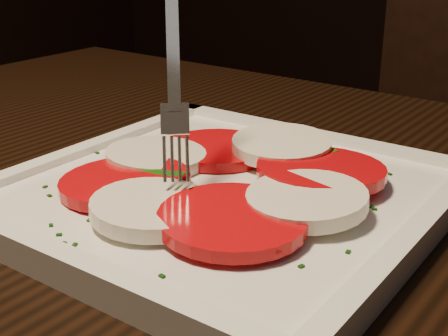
{
  "coord_description": "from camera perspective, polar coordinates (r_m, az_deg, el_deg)",
  "views": [
    {
      "loc": [
        0.02,
        -0.15,
        0.94
      ],
      "look_at": [
        -0.18,
        0.2,
        0.78
      ],
      "focal_mm": 50.0,
      "sensor_mm": 36.0,
      "label": 1
    }
  ],
  "objects": [
    {
      "name": "plate",
      "position": [
        0.45,
        0.0,
        -2.66
      ],
      "size": [
        0.31,
        0.31,
        0.01
      ],
      "primitive_type": "cube",
      "rotation": [
        0.0,
        0.0,
        -0.09
      ],
      "color": "white",
      "rests_on": "table"
    },
    {
      "name": "fork",
      "position": [
        0.43,
        -4.67,
        10.59
      ],
      "size": [
        0.07,
        0.09,
        0.15
      ],
      "primitive_type": null,
      "rotation": [
        0.0,
        0.0,
        0.61
      ],
      "color": "white",
      "rests_on": "caprese_salad"
    },
    {
      "name": "caprese_salad",
      "position": [
        0.44,
        0.02,
        -0.77
      ],
      "size": [
        0.24,
        0.25,
        0.02
      ],
      "color": "red",
      "rests_on": "plate"
    }
  ]
}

